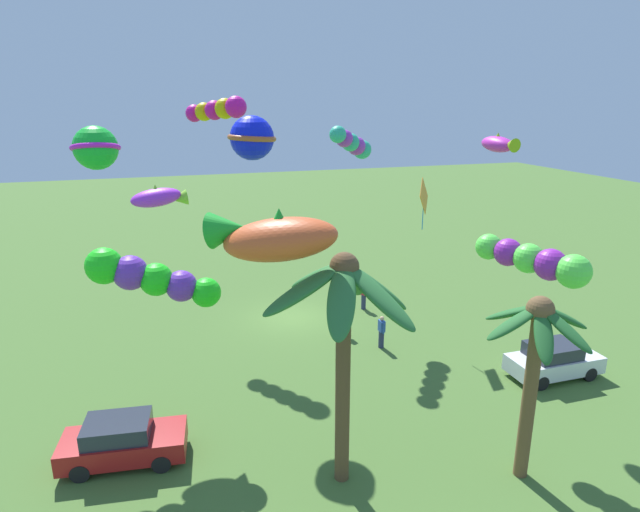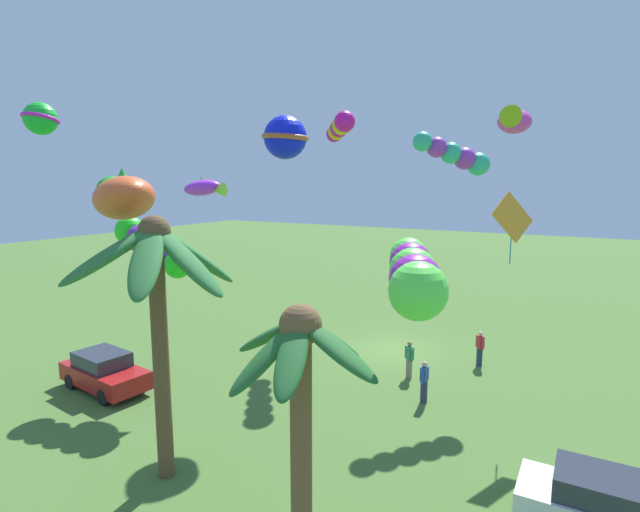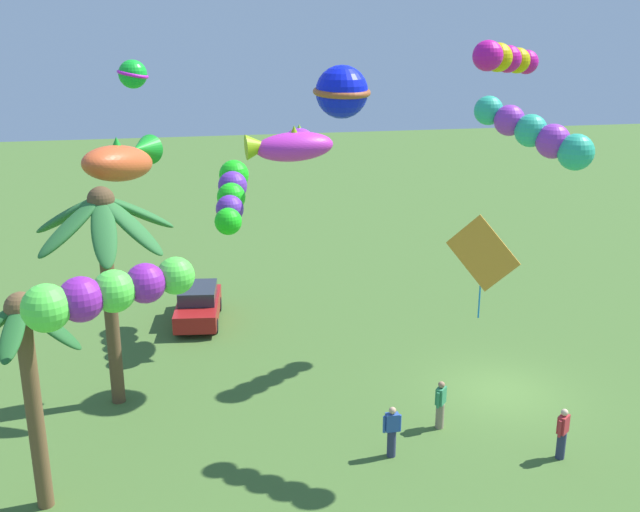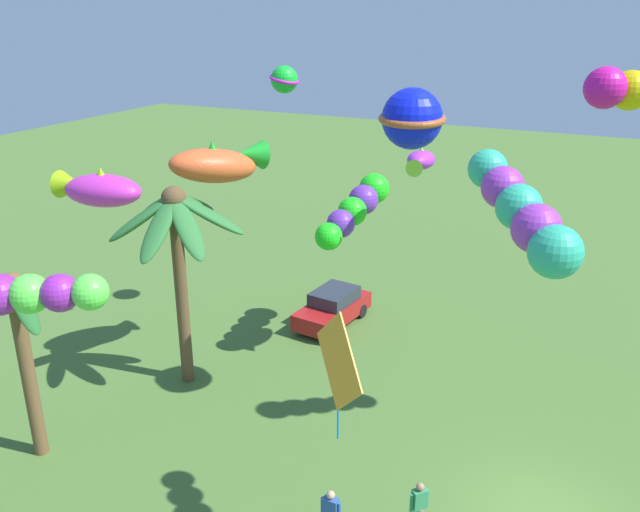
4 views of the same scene
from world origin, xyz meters
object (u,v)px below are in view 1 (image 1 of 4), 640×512
at_px(kite_diamond_6, 424,197).
at_px(kite_ball_7, 252,138).
at_px(parked_car_0, 123,441).
at_px(kite_fish_3, 159,197).
at_px(palm_tree_1, 344,308).
at_px(kite_ball_9, 96,148).
at_px(spectator_1, 343,319).
at_px(kite_fish_2, 272,237).
at_px(spectator_0, 381,332).
at_px(parked_car_1, 553,360).
at_px(kite_tube_8, 352,143).
at_px(kite_tube_1, 150,278).
at_px(spectator_2, 364,295).
at_px(palm_tree_0, 535,347).
at_px(kite_fish_5, 499,144).
at_px(kite_tube_0, 534,260).
at_px(kite_tube_4, 217,110).

bearing_deg(kite_diamond_6, kite_ball_7, 10.39).
bearing_deg(parked_car_0, kite_fish_3, -114.21).
distance_m(palm_tree_1, kite_ball_9, 7.65).
relative_size(palm_tree_1, kite_diamond_6, 2.87).
xyz_separation_m(spectator_1, kite_fish_2, (5.53, 9.34, 6.93)).
bearing_deg(kite_fish_2, spectator_0, -132.38).
xyz_separation_m(parked_car_1, kite_fish_3, (15.34, -3.71, 7.15)).
bearing_deg(kite_tube_8, kite_tube_1, 36.94).
distance_m(spectator_2, kite_diamond_6, 7.17).
bearing_deg(kite_ball_9, palm_tree_0, 167.82).
height_order(spectator_1, kite_tube_8, kite_tube_8).
height_order(spectator_2, kite_diamond_6, kite_diamond_6).
relative_size(palm_tree_0, palm_tree_1, 0.82).
relative_size(palm_tree_1, spectator_0, 4.60).
height_order(parked_car_1, kite_fish_5, kite_fish_5).
height_order(palm_tree_0, kite_fish_5, kite_fish_5).
bearing_deg(spectator_2, spectator_0, 77.74).
relative_size(spectator_1, kite_ball_9, 1.37).
bearing_deg(kite_fish_5, palm_tree_1, 30.15).
xyz_separation_m(spectator_0, spectator_1, (1.24, -1.92, 0.00)).
bearing_deg(kite_tube_1, parked_car_1, 176.03).
relative_size(kite_tube_0, kite_fish_5, 2.00).
distance_m(parked_car_0, kite_tube_8, 16.64).
relative_size(spectator_2, kite_ball_9, 1.37).
xyz_separation_m(kite_fish_3, kite_tube_8, (-9.34, -4.84, 1.37)).
bearing_deg(palm_tree_1, spectator_2, -114.80).
distance_m(palm_tree_0, kite_diamond_6, 11.31).
height_order(parked_car_1, kite_ball_9, kite_ball_9).
xyz_separation_m(kite_diamond_6, kite_ball_9, (13.53, 8.36, 3.31)).
bearing_deg(palm_tree_1, parked_car_1, -163.03).
height_order(parked_car_1, kite_tube_4, kite_tube_4).
bearing_deg(palm_tree_1, kite_diamond_6, -128.62).
height_order(palm_tree_0, kite_fish_2, kite_fish_2).
bearing_deg(kite_tube_8, spectator_0, 92.85).
bearing_deg(kite_tube_0, parked_car_1, -145.51).
relative_size(kite_tube_0, kite_fish_3, 1.77).
distance_m(spectator_1, kite_ball_9, 16.23).
bearing_deg(kite_tube_1, spectator_2, -142.85).
bearing_deg(palm_tree_0, kite_tube_0, -123.49).
xyz_separation_m(kite_fish_5, kite_ball_9, (14.09, 3.70, 0.51)).
xyz_separation_m(palm_tree_1, kite_fish_5, (-7.99, -4.64, 4.02)).
relative_size(spectator_0, kite_fish_3, 0.75).
bearing_deg(kite_tube_8, kite_tube_0, 100.69).
xyz_separation_m(parked_car_0, spectator_1, (-10.12, -7.03, 0.06)).
xyz_separation_m(kite_tube_0, kite_ball_7, (7.83, -7.16, 3.60)).
distance_m(spectator_0, kite_fish_3, 11.92).
bearing_deg(kite_tube_0, parked_car_0, -9.83).
relative_size(spectator_2, kite_tube_8, 0.57).
xyz_separation_m(spectator_1, kite_ball_9, (9.73, 8.99, 9.39)).
bearing_deg(parked_car_0, kite_tube_0, 170.17).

